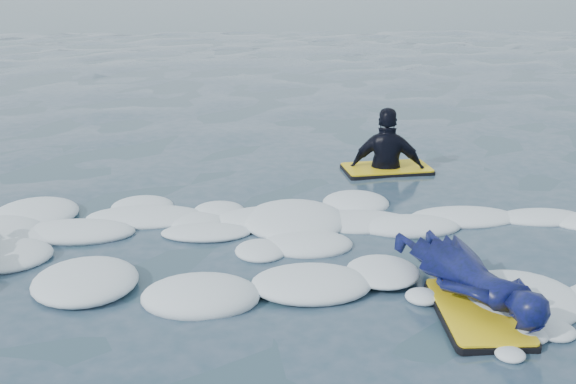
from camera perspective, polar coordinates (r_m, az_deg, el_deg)
The scene contains 4 objects.
ground at distance 6.46m, azimuth 3.17°, elevation -7.52°, with size 120.00×120.00×0.00m, color #172D38.
foam_band at distance 7.40m, azimuth 2.44°, elevation -4.01°, with size 12.00×3.10×0.30m, color silver, non-canonical shape.
prone_woman_unit at distance 6.22m, azimuth 14.36°, elevation -6.77°, with size 1.20×1.87×0.46m.
waiting_rider_unit at distance 9.77m, azimuth 7.81°, elevation 1.62°, with size 1.24×0.79×1.74m.
Camera 1 is at (-0.58, -5.78, 2.83)m, focal length 45.00 mm.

